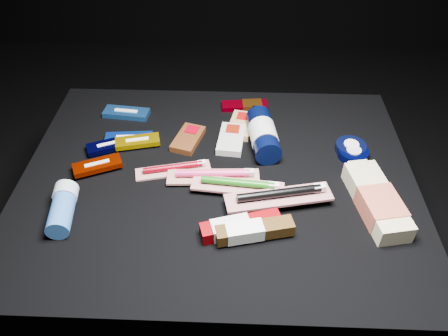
{
  "coord_description": "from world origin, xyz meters",
  "views": [
    {
      "loc": [
        0.05,
        -0.79,
        1.15
      ],
      "look_at": [
        0.01,
        0.01,
        0.42
      ],
      "focal_mm": 35.0,
      "sensor_mm": 36.0,
      "label": 1
    }
  ],
  "objects_px": {
    "bodywash_bottle": "(377,202)",
    "toothpaste_carton_red": "(237,227)",
    "lotion_bottle": "(263,134)",
    "deodorant_stick": "(63,208)"
  },
  "relations": [
    {
      "from": "bodywash_bottle",
      "to": "toothpaste_carton_red",
      "type": "xyz_separation_m",
      "value": [
        -0.32,
        -0.08,
        -0.01
      ]
    },
    {
      "from": "lotion_bottle",
      "to": "toothpaste_carton_red",
      "type": "bearing_deg",
      "value": -109.61
    },
    {
      "from": "deodorant_stick",
      "to": "bodywash_bottle",
      "type": "bearing_deg",
      "value": -3.89
    },
    {
      "from": "lotion_bottle",
      "to": "bodywash_bottle",
      "type": "height_order",
      "value": "lotion_bottle"
    },
    {
      "from": "lotion_bottle",
      "to": "toothpaste_carton_red",
      "type": "relative_size",
      "value": 1.23
    },
    {
      "from": "lotion_bottle",
      "to": "toothpaste_carton_red",
      "type": "height_order",
      "value": "lotion_bottle"
    },
    {
      "from": "lotion_bottle",
      "to": "bodywash_bottle",
      "type": "xyz_separation_m",
      "value": [
        0.25,
        -0.23,
        -0.01
      ]
    },
    {
      "from": "lotion_bottle",
      "to": "bodywash_bottle",
      "type": "bearing_deg",
      "value": -49.56
    },
    {
      "from": "deodorant_stick",
      "to": "toothpaste_carton_red",
      "type": "distance_m",
      "value": 0.39
    },
    {
      "from": "bodywash_bottle",
      "to": "deodorant_stick",
      "type": "relative_size",
      "value": 1.75
    }
  ]
}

